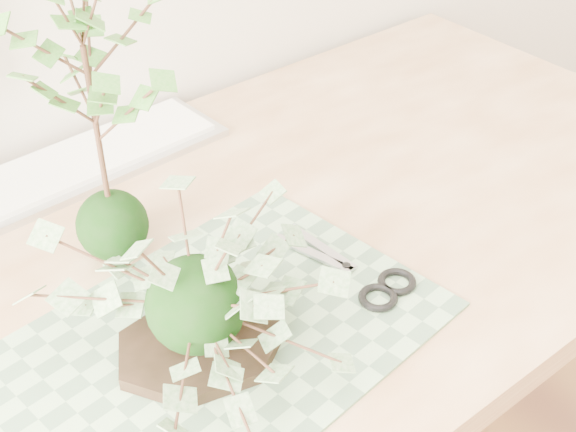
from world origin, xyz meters
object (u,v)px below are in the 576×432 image
at_px(ivy_kokedama, 193,268).
at_px(maple_kokedama, 86,65).
at_px(desk, 191,329).
at_px(keyboard, 68,169).

height_order(ivy_kokedama, maple_kokedama, maple_kokedama).
relative_size(desk, keyboard, 3.43).
bearing_deg(keyboard, desk, -91.18).
bearing_deg(maple_kokedama, ivy_kokedama, -94.16).
bearing_deg(keyboard, maple_kokedama, -102.60).
bearing_deg(maple_kokedama, keyboard, 80.14).
xyz_separation_m(ivy_kokedama, maple_kokedama, (0.01, 0.20, 0.13)).
bearing_deg(ivy_kokedama, desk, 63.92).
height_order(ivy_kokedama, keyboard, ivy_kokedama).
distance_m(ivy_kokedama, keyboard, 0.42).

